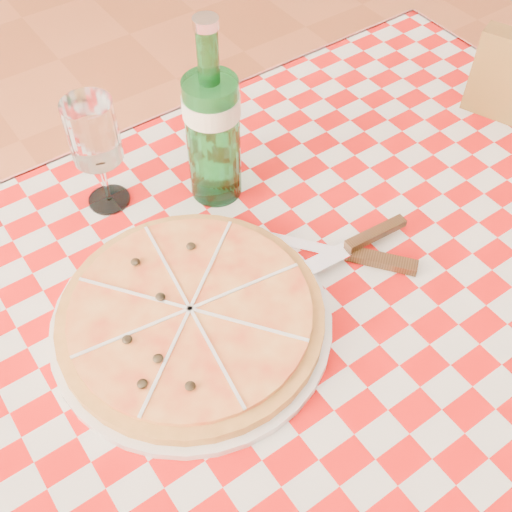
{
  "coord_description": "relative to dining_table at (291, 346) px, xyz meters",
  "views": [
    {
      "loc": [
        -0.32,
        -0.37,
        1.45
      ],
      "look_at": [
        -0.02,
        0.06,
        0.82
      ],
      "focal_mm": 45.0,
      "sensor_mm": 36.0,
      "label": 1
    }
  ],
  "objects": [
    {
      "name": "water_bottle",
      "position": [
        0.04,
        0.24,
        0.24
      ],
      "size": [
        0.1,
        0.1,
        0.29
      ],
      "primitive_type": null,
      "rotation": [
        0.0,
        0.0,
        -0.21
      ],
      "color": "#1A6B2C",
      "rests_on": "tablecloth"
    },
    {
      "name": "pizza_plate",
      "position": [
        -0.13,
        0.05,
        0.12
      ],
      "size": [
        0.41,
        0.41,
        0.05
      ],
      "primitive_type": null,
      "rotation": [
        0.0,
        0.0,
        -0.14
      ],
      "color": "gold",
      "rests_on": "tablecloth"
    },
    {
      "name": "cutlery",
      "position": [
        0.11,
        0.03,
        0.11
      ],
      "size": [
        0.31,
        0.29,
        0.03
      ],
      "primitive_type": null,
      "rotation": [
        0.0,
        0.0,
        -0.42
      ],
      "color": "silver",
      "rests_on": "tablecloth"
    },
    {
      "name": "wine_glass",
      "position": [
        -0.11,
        0.32,
        0.19
      ],
      "size": [
        0.08,
        0.08,
        0.18
      ],
      "primitive_type": null,
      "rotation": [
        0.0,
        0.0,
        -0.21
      ],
      "color": "white",
      "rests_on": "tablecloth"
    },
    {
      "name": "dining_table",
      "position": [
        0.0,
        0.0,
        0.0
      ],
      "size": [
        1.2,
        0.8,
        0.75
      ],
      "color": "brown",
      "rests_on": "ground"
    },
    {
      "name": "tablecloth",
      "position": [
        0.0,
        0.0,
        0.09
      ],
      "size": [
        1.3,
        0.9,
        0.01
      ],
      "primitive_type": "cube",
      "color": "#B40C0B",
      "rests_on": "dining_table"
    }
  ]
}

